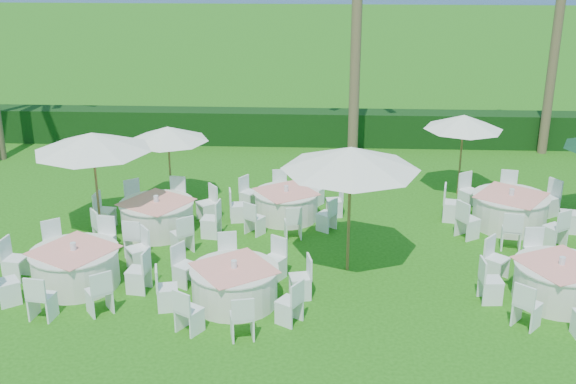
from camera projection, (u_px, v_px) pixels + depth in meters
The scene contains 13 objects.
ground at pixel (302, 311), 14.78m from camera, with size 120.00×120.00×0.00m, color #1E580F.
hedge at pixel (312, 128), 25.80m from camera, with size 34.00×1.00×1.20m, color black.
banquet_table_a at pixel (75, 266), 15.71m from camera, with size 3.38×3.38×1.01m.
banquet_table_b at pixel (235, 284), 14.97m from camera, with size 3.22×3.22×0.97m.
banquet_table_c at pixel (559, 281), 15.06m from camera, with size 3.34×3.34×1.00m.
banquet_table_d at pixel (157, 216), 18.43m from camera, with size 3.33×3.33×1.00m.
banquet_table_e at pixel (286, 204), 19.31m from camera, with size 3.05×3.05×0.93m.
banquet_table_f at pixel (510, 210), 18.80m from camera, with size 3.43×3.43×1.03m.
umbrella_a at pixel (92, 142), 17.68m from camera, with size 2.92×2.92×2.67m.
umbrella_b at pixel (351, 158), 15.62m from camera, with size 3.08×3.08×2.94m.
umbrella_c at pixel (168, 134), 19.69m from camera, with size 2.24×2.24×2.27m.
umbrella_d at pixel (464, 122), 20.41m from camera, with size 2.25×2.25×2.39m.
palm_d at pixel (558, 21), 23.42m from camera, with size 4.38×4.22×8.10m.
Camera 1 is at (0.35, -12.99, 7.46)m, focal length 45.00 mm.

